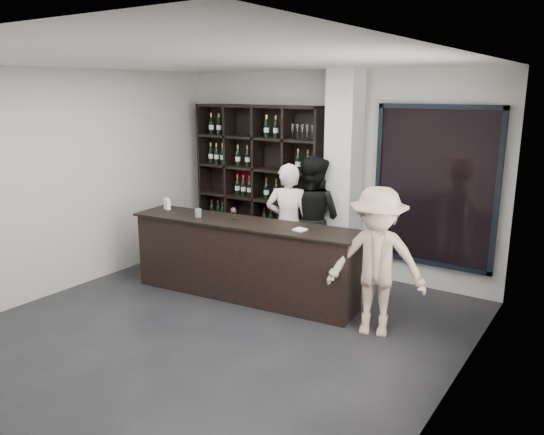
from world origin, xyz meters
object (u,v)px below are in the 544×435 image
Objects in this scene: tasting_counter at (244,259)px; taster_pink at (288,224)px; taster_black at (312,219)px; wine_shelf at (259,184)px; customer at (377,262)px.

taster_pink is (0.20, 0.75, 0.33)m from tasting_counter.
wine_shelf is at bearing -15.05° from taster_black.
tasting_counter is 1.83× the size of taster_pink.
tasting_counter is 1.86× the size of customer.
taster_black is (0.40, 1.06, 0.37)m from tasting_counter.
taster_black is at bearing -144.35° from taster_pink.
customer is (1.43, -1.11, -0.06)m from taster_black.
taster_pink is 0.37m from taster_black.
tasting_counter is 1.74× the size of taster_black.
tasting_counter is at bearing 162.85° from customer.
wine_shelf is at bearing -57.78° from taster_pink.
customer is at bearing 131.62° from taster_pink.
taster_black is at bearing -18.51° from wine_shelf.
wine_shelf is 1.37× the size of taster_black.
taster_black reaches higher than tasting_counter.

